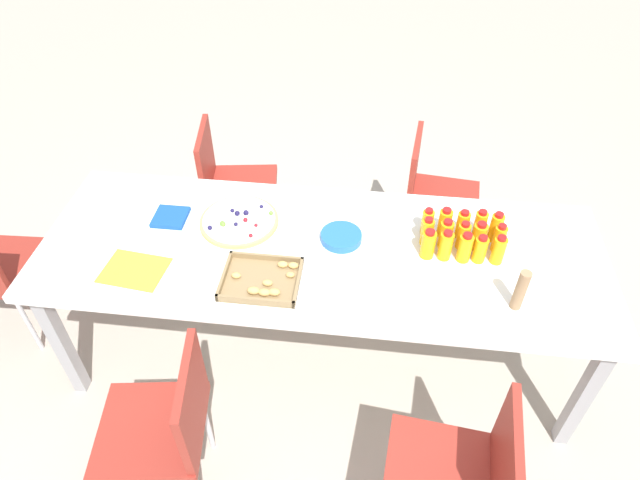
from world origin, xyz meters
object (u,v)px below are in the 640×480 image
at_px(chair_far_left, 462,474).
at_px(napkin_stack, 171,217).
at_px(juice_bottle_1, 480,225).
at_px(cardboard_tube, 520,290).
at_px(juice_bottle_8, 446,234).
at_px(juice_bottle_7, 463,236).
at_px(juice_bottle_11, 480,249).
at_px(chair_near_left, 432,191).
at_px(paper_folder, 134,270).
at_px(juice_bottle_6, 479,236).
at_px(juice_bottle_14, 428,244).
at_px(juice_bottle_2, 462,225).
at_px(juice_bottle_9, 427,232).
at_px(juice_bottle_12, 465,248).
at_px(juice_bottle_0, 496,227).
at_px(juice_bottle_5, 499,239).
at_px(juice_bottle_13, 446,245).
at_px(plate_stack, 341,237).
at_px(party_table, 321,258).
at_px(juice_bottle_10, 499,250).
at_px(fruit_pizza, 239,221).
at_px(snack_tray, 263,280).
at_px(chair_far_right, 167,423).
at_px(juice_bottle_4, 427,222).
at_px(juice_bottle_3, 445,223).
at_px(chair_near_right, 229,181).

height_order(chair_far_left, napkin_stack, chair_far_left).
distance_m(juice_bottle_1, cardboard_tube, 0.42).
bearing_deg(juice_bottle_8, juice_bottle_7, -174.09).
relative_size(juice_bottle_11, napkin_stack, 0.90).
relative_size(chair_near_left, paper_folder, 3.19).
bearing_deg(juice_bottle_6, chair_far_left, 85.12).
relative_size(juice_bottle_14, paper_folder, 0.55).
relative_size(juice_bottle_2, juice_bottle_9, 0.99).
relative_size(juice_bottle_2, juice_bottle_12, 0.99).
distance_m(juice_bottle_0, juice_bottle_5, 0.07).
distance_m(juice_bottle_11, juice_bottle_13, 0.15).
height_order(juice_bottle_7, plate_stack, juice_bottle_7).
bearing_deg(juice_bottle_11, juice_bottle_14, -0.33).
height_order(juice_bottle_6, paper_folder, juice_bottle_6).
bearing_deg(chair_near_left, party_table, -27.81).
height_order(juice_bottle_10, fruit_pizza, juice_bottle_10).
bearing_deg(snack_tray, paper_folder, -0.25).
height_order(juice_bottle_14, napkin_stack, juice_bottle_14).
height_order(juice_bottle_9, snack_tray, juice_bottle_9).
bearing_deg(juice_bottle_5, juice_bottle_10, 81.94).
distance_m(juice_bottle_11, napkin_stack, 1.40).
bearing_deg(chair_far_right, juice_bottle_11, -65.02).
distance_m(chair_far_right, juice_bottle_5, 1.55).
height_order(juice_bottle_2, juice_bottle_9, juice_bottle_9).
bearing_deg(juice_bottle_14, party_table, 1.25).
xyz_separation_m(chair_far_left, snack_tray, (0.81, -0.59, 0.27)).
relative_size(juice_bottle_0, juice_bottle_1, 0.99).
bearing_deg(fruit_pizza, juice_bottle_2, -178.31).
height_order(juice_bottle_0, juice_bottle_4, juice_bottle_0).
distance_m(party_table, juice_bottle_2, 0.64).
height_order(juice_bottle_12, snack_tray, juice_bottle_12).
xyz_separation_m(chair_far_right, juice_bottle_13, (-1.03, -0.76, 0.32)).
height_order(juice_bottle_3, juice_bottle_8, juice_bottle_8).
height_order(juice_bottle_4, cardboard_tube, cardboard_tube).
bearing_deg(cardboard_tube, juice_bottle_4, -49.35).
distance_m(chair_near_right, juice_bottle_10, 1.60).
bearing_deg(chair_far_left, juice_bottle_7, 5.17).
bearing_deg(chair_far_right, juice_bottle_9, -56.60).
xyz_separation_m(juice_bottle_4, fruit_pizza, (0.85, 0.03, -0.05)).
xyz_separation_m(napkin_stack, paper_folder, (0.05, 0.34, -0.01)).
bearing_deg(juice_bottle_5, fruit_pizza, -2.18).
distance_m(juice_bottle_1, juice_bottle_5, 0.11).
bearing_deg(juice_bottle_3, juice_bottle_10, 146.23).
height_order(juice_bottle_1, juice_bottle_2, juice_bottle_1).
distance_m(juice_bottle_7, juice_bottle_10, 0.16).
distance_m(juice_bottle_4, juice_bottle_10, 0.33).
relative_size(chair_near_right, juice_bottle_3, 5.64).
bearing_deg(juice_bottle_2, cardboard_tube, 115.53).
xyz_separation_m(juice_bottle_1, juice_bottle_9, (0.23, 0.07, -0.00)).
distance_m(juice_bottle_13, cardboard_tube, 0.37).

